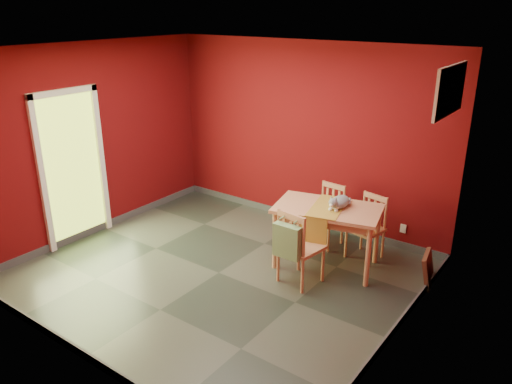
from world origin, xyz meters
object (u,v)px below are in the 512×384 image
Objects in this scene: chair_near at (299,246)px; cat at (340,200)px; chair_far_left at (327,214)px; chair_far_right at (367,227)px; dining_table at (328,215)px; picture_frame at (428,269)px; tote_bag at (287,241)px.

cat is at bearing 74.42° from chair_near.
chair_far_right is (0.62, -0.05, -0.00)m from chair_far_left.
dining_table is 0.67m from chair_far_right.
cat is at bearing -49.99° from chair_far_left.
dining_table reaches higher than picture_frame.
chair_near is 2.27× the size of picture_frame.
chair_far_left is 2.04× the size of picture_frame.
chair_far_left is 1.40m from tote_bag.
tote_bag is (-0.08, -0.80, -0.07)m from dining_table.
chair_far_right is 1.82× the size of tote_bag.
chair_near is 2.32× the size of cat.
cat is (0.18, 0.65, 0.42)m from chair_near.
dining_table is 0.70m from chair_far_left.
cat is at bearing 31.59° from dining_table.
chair_far_left is at bearing 108.43° from cat.
tote_bag reaches higher than picture_frame.
dining_table is at bearing 83.96° from chair_near.
chair_far_left is at bearing 117.56° from dining_table.
chair_near is at bearing -96.04° from dining_table.
cat is 1.32m from picture_frame.
tote_bag is (-0.40, -1.32, 0.20)m from chair_far_right.
dining_table is at bearing -169.98° from cat.
chair_far_left is 0.80m from cat.
chair_far_right is 1.16m from chair_near.
chair_far_right reaches higher than dining_table.
chair_near reaches higher than picture_frame.
chair_far_right is (0.32, 0.52, -0.27)m from dining_table.
chair_far_right is 0.68m from cat.
chair_far_left is 1.00× the size of chair_far_right.
chair_near reaches higher than chair_far_left.
cat is at bearing -168.40° from picture_frame.
chair_far_left reaches higher than picture_frame.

